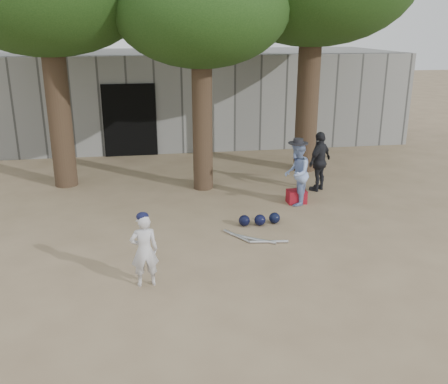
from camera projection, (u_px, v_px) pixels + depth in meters
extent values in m
plane|color=#937C5E|center=(199.00, 265.00, 8.44)|extent=(70.00, 70.00, 0.00)
imported|color=silver|center=(144.00, 250.00, 7.63)|extent=(0.46, 0.32, 1.18)
imported|color=#8AA2D6|center=(297.00, 174.00, 11.10)|extent=(0.76, 0.85, 1.44)
imported|color=black|center=(320.00, 161.00, 12.07)|extent=(0.89, 0.82, 1.46)
cube|color=#A51621|center=(296.00, 196.00, 11.37)|extent=(0.42, 0.32, 0.30)
cube|color=gray|center=(168.00, 105.00, 15.44)|extent=(16.00, 0.35, 3.00)
cube|color=black|center=(130.00, 120.00, 15.20)|extent=(1.60, 0.08, 2.20)
cube|color=slate|center=(164.00, 95.00, 17.78)|extent=(16.00, 5.00, 3.00)
sphere|color=black|center=(244.00, 221.00, 10.07)|extent=(0.23, 0.23, 0.23)
sphere|color=black|center=(260.00, 220.00, 10.10)|extent=(0.23, 0.23, 0.23)
sphere|color=black|center=(275.00, 218.00, 10.20)|extent=(0.23, 0.23, 0.23)
cylinder|color=silver|center=(237.00, 236.00, 9.55)|extent=(0.42, 0.64, 0.06)
cylinder|color=silver|center=(247.00, 238.00, 9.47)|extent=(0.58, 0.51, 0.06)
cylinder|color=silver|center=(258.00, 240.00, 9.38)|extent=(0.63, 0.45, 0.06)
cylinder|color=silver|center=(269.00, 242.00, 9.30)|extent=(0.72, 0.14, 0.06)
cylinder|color=brown|center=(55.00, 74.00, 11.81)|extent=(0.56, 0.56, 5.50)
cylinder|color=brown|center=(202.00, 86.00, 11.66)|extent=(0.48, 0.48, 5.00)
ellipsoid|color=#284C19|center=(201.00, 9.00, 11.12)|extent=(4.00, 4.00, 2.60)
cylinder|color=brown|center=(309.00, 64.00, 13.12)|extent=(0.60, 0.60, 5.80)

